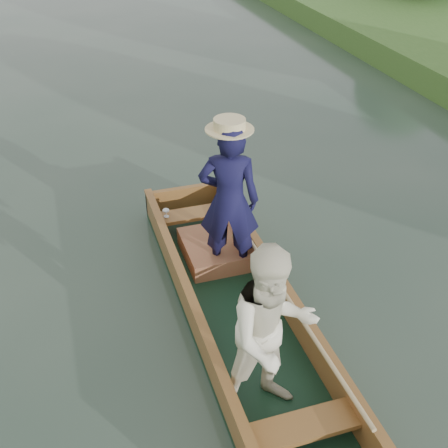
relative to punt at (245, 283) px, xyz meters
name	(u,v)px	position (x,y,z in m)	size (l,w,h in m)	color
ground	(240,325)	(0.00, 0.11, -0.67)	(120.00, 120.00, 0.00)	#283D30
punt	(245,283)	(0.00, 0.00, 0.00)	(1.14, 5.00, 2.00)	black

